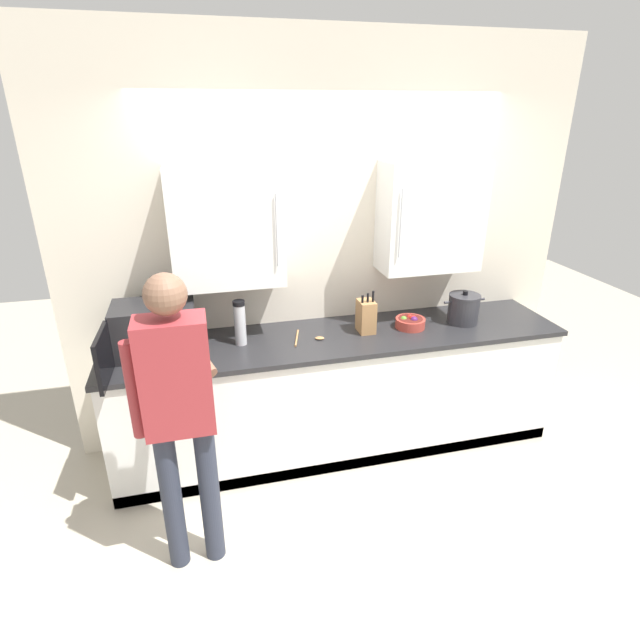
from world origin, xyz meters
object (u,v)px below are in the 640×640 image
(microwave_oven, at_px, (150,329))
(wooden_spoon, at_px, (308,338))
(knife_block, at_px, (366,316))
(fruit_bowl, at_px, (410,322))
(thermos_flask, at_px, (240,323))
(stock_pot, at_px, (464,309))
(person_figure, at_px, (178,404))

(microwave_oven, xyz_separation_m, wooden_spoon, (1.02, -0.05, -0.15))
(wooden_spoon, distance_m, knife_block, 0.45)
(fruit_bowl, bearing_deg, thermos_flask, 178.94)
(stock_pot, relative_size, fruit_bowl, 1.51)
(wooden_spoon, xyz_separation_m, stock_pot, (1.19, 0.01, 0.10))
(stock_pot, height_order, person_figure, person_figure)
(wooden_spoon, height_order, person_figure, person_figure)
(stock_pot, height_order, fruit_bowl, stock_pot)
(thermos_flask, relative_size, knife_block, 1.01)
(thermos_flask, xyz_separation_m, knife_block, (0.88, -0.01, -0.04))
(knife_block, xyz_separation_m, fruit_bowl, (0.34, -0.01, -0.08))
(fruit_bowl, xyz_separation_m, person_figure, (-1.62, -0.83, 0.06))
(fruit_bowl, bearing_deg, knife_block, 177.75)
(knife_block, xyz_separation_m, person_figure, (-1.28, -0.84, -0.01))
(wooden_spoon, bearing_deg, stock_pot, 0.51)
(thermos_flask, height_order, fruit_bowl, thermos_flask)
(knife_block, relative_size, fruit_bowl, 1.44)
(person_figure, bearing_deg, fruit_bowl, 27.05)
(microwave_oven, relative_size, fruit_bowl, 3.33)
(thermos_flask, distance_m, person_figure, 0.94)
(wooden_spoon, relative_size, thermos_flask, 0.80)
(microwave_oven, height_order, knife_block, microwave_oven)
(stock_pot, relative_size, person_figure, 0.19)
(microwave_oven, bearing_deg, person_figure, -78.54)
(microwave_oven, xyz_separation_m, person_figure, (0.17, -0.86, -0.06))
(knife_block, bearing_deg, thermos_flask, 179.39)
(microwave_oven, height_order, stock_pot, microwave_oven)
(stock_pot, bearing_deg, person_figure, -158.02)
(microwave_oven, bearing_deg, stock_pot, -1.01)
(fruit_bowl, bearing_deg, stock_pot, -0.72)
(thermos_flask, height_order, person_figure, person_figure)
(microwave_oven, distance_m, fruit_bowl, 1.80)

